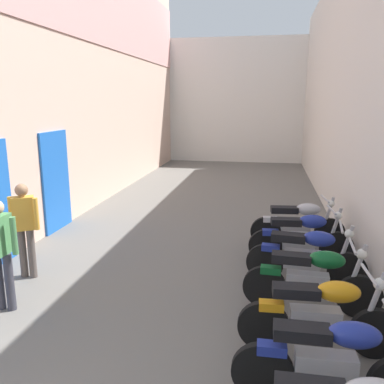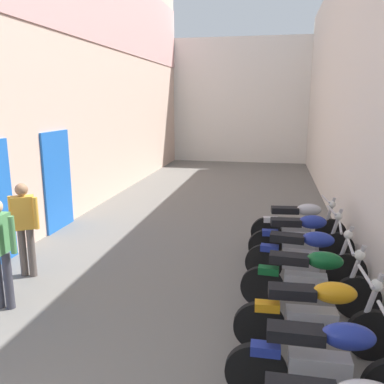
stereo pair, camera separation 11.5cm
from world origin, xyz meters
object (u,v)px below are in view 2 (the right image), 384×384
motorcycle_third (326,362)px  motorcycle_seventh (302,237)px  motorcycle_eighth (299,223)px  pedestrian_further_down (25,223)px  motorcycle_fifth (310,279)px  motorcycle_fourth (317,315)px  motorcycle_sixth (305,255)px

motorcycle_third → motorcycle_seventh: (-0.00, 3.56, 0.00)m
motorcycle_seventh → motorcycle_eighth: same height
pedestrian_further_down → motorcycle_third: bearing=-25.6°
motorcycle_fifth → motorcycle_eighth: same height
motorcycle_seventh → motorcycle_fourth: bearing=-90.0°
motorcycle_third → motorcycle_fifth: 1.81m
motorcycle_fourth → pedestrian_further_down: pedestrian_further_down is taller
motorcycle_fourth → motorcycle_sixth: (-0.00, 1.81, 0.00)m
motorcycle_sixth → motorcycle_fourth: bearing=-90.0°
motorcycle_sixth → pedestrian_further_down: (-4.46, -0.52, 0.42)m
motorcycle_fourth → motorcycle_fifth: (-0.00, 0.96, 0.00)m
motorcycle_fifth → pedestrian_further_down: 4.50m
motorcycle_sixth → motorcycle_seventh: 0.89m
motorcycle_fifth → motorcycle_sixth: same height
motorcycle_third → pedestrian_further_down: size_ratio=1.18×
motorcycle_fourth → motorcycle_seventh: (-0.00, 2.70, 0.00)m
motorcycle_third → motorcycle_fourth: size_ratio=1.00×
motorcycle_fourth → pedestrian_further_down: 4.66m
motorcycle_fifth → pedestrian_further_down: pedestrian_further_down is taller
motorcycle_third → motorcycle_sixth: 2.66m
motorcycle_sixth → motorcycle_eighth: same height
motorcycle_sixth → motorcycle_fifth: bearing=-90.0°
motorcycle_fourth → motorcycle_eighth: 3.53m
motorcycle_fourth → motorcycle_seventh: same height
motorcycle_fourth → motorcycle_sixth: 1.81m
motorcycle_third → pedestrian_further_down: 4.97m
motorcycle_sixth → motorcycle_eighth: 1.72m
motorcycle_sixth → pedestrian_further_down: 4.51m
motorcycle_seventh → pedestrian_further_down: 4.70m
motorcycle_third → motorcycle_fifth: size_ratio=1.00×
motorcycle_fifth → motorcycle_eighth: bearing=90.0°
motorcycle_fourth → motorcycle_third: bearing=-90.0°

